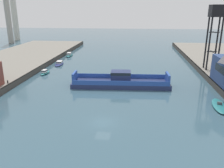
{
  "coord_description": "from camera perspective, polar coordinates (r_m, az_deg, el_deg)",
  "views": [
    {
      "loc": [
        5.19,
        -34.41,
        17.79
      ],
      "look_at": [
        0.0,
        14.7,
        2.0
      ],
      "focal_mm": 37.4,
      "sensor_mm": 36.0,
      "label": 1
    }
  ],
  "objects": [
    {
      "name": "ground_plane",
      "position": [
        39.08,
        -2.3,
        -9.36
      ],
      "size": [
        400.0,
        400.0,
        0.0
      ],
      "primitive_type": "plane",
      "color": "#385666"
    },
    {
      "name": "chain_ferry",
      "position": [
        56.64,
        2.13,
        0.59
      ],
      "size": [
        23.78,
        7.42,
        3.72
      ],
      "color": "navy",
      "rests_on": "ground"
    },
    {
      "name": "moored_boat_near_left",
      "position": [
        95.8,
        -10.38,
        7.07
      ],
      "size": [
        2.67,
        7.39,
        1.45
      ],
      "color": "#237075",
      "rests_on": "ground"
    },
    {
      "name": "moored_boat_near_right",
      "position": [
        49.23,
        24.74,
        -4.83
      ],
      "size": [
        3.45,
        8.09,
        1.02
      ],
      "color": "#237075",
      "rests_on": "ground"
    },
    {
      "name": "moored_boat_mid_left",
      "position": [
        81.24,
        -12.77,
        4.95
      ],
      "size": [
        3.07,
        7.38,
        1.17
      ],
      "color": "navy",
      "rests_on": "ground"
    },
    {
      "name": "moored_boat_mid_right",
      "position": [
        70.17,
        -16.08,
        2.75
      ],
      "size": [
        1.9,
        5.07,
        1.33
      ],
      "color": "#237075",
      "rests_on": "ground"
    },
    {
      "name": "crane_tower",
      "position": [
        71.03,
        24.16,
        14.5
      ],
      "size": [
        3.68,
        3.68,
        17.57
      ],
      "color": "black",
      "rests_on": "quay_right"
    },
    {
      "name": "bollard_left_far",
      "position": [
        59.17,
        -24.16,
        0.55
      ],
      "size": [
        0.32,
        0.32,
        0.71
      ],
      "color": "black",
      "rests_on": "quay_left"
    },
    {
      "name": "smokestack_distant_a",
      "position": [
        142.07,
        -24.24,
        16.07
      ],
      "size": [
        3.14,
        3.14,
        32.65
      ],
      "color": "#9E998E",
      "rests_on": "ground"
    },
    {
      "name": "smokestack_distant_b",
      "position": [
        156.0,
        -23.02,
        17.56
      ],
      "size": [
        3.57,
        3.57,
        39.75
      ],
      "color": "beige",
      "rests_on": "ground"
    }
  ]
}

